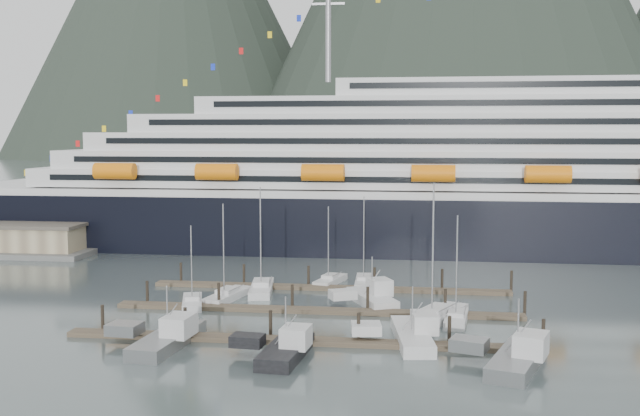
# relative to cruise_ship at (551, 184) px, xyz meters

# --- Properties ---
(ground) EXTENTS (1600.00, 1600.00, 0.00)m
(ground) POSITION_rel_cruise_ship_xyz_m (-30.03, -54.94, -12.04)
(ground) COLOR #4F5D5C
(ground) RESTS_ON ground
(cruise_ship) EXTENTS (210.00, 30.40, 50.30)m
(cruise_ship) POSITION_rel_cruise_ship_xyz_m (0.00, 0.00, 0.00)
(cruise_ship) COLOR black
(cruise_ship) RESTS_ON ground
(dock_near) EXTENTS (48.18, 2.28, 3.20)m
(dock_near) POSITION_rel_cruise_ship_xyz_m (-34.95, -64.89, -11.73)
(dock_near) COLOR #493B2F
(dock_near) RESTS_ON ground
(dock_mid) EXTENTS (48.18, 2.28, 3.20)m
(dock_mid) POSITION_rel_cruise_ship_xyz_m (-34.95, -51.89, -11.73)
(dock_mid) COLOR #493B2F
(dock_mid) RESTS_ON ground
(dock_far) EXTENTS (48.18, 2.28, 3.20)m
(dock_far) POSITION_rel_cruise_ship_xyz_m (-34.95, -38.89, -11.73)
(dock_far) COLOR #493B2F
(dock_far) RESTS_ON ground
(sailboat_a) EXTENTS (4.42, 8.21, 10.33)m
(sailboat_a) POSITION_rel_cruise_ship_xyz_m (-50.45, -50.53, -11.65)
(sailboat_a) COLOR silver
(sailboat_a) RESTS_ON ground
(sailboat_b) EXTENTS (4.36, 9.83, 12.69)m
(sailboat_b) POSITION_rel_cruise_ship_xyz_m (-47.07, -46.59, -11.63)
(sailboat_b) COLOR silver
(sailboat_b) RESTS_ON ground
(sailboat_d) EXTENTS (7.68, 12.21, 16.12)m
(sailboat_d) POSITION_rel_cruise_ship_xyz_m (-21.11, -54.29, -11.60)
(sailboat_d) COLOR silver
(sailboat_d) RESTS_ON ground
(sailboat_e) EXTENTS (4.21, 10.79, 14.53)m
(sailboat_e) POSITION_rel_cruise_ship_xyz_m (-43.74, -41.66, -11.61)
(sailboat_e) COLOR silver
(sailboat_e) RESTS_ON ground
(sailboat_f) EXTENTS (4.16, 8.12, 11.29)m
(sailboat_f) POSITION_rel_cruise_ship_xyz_m (-35.37, -34.95, -11.65)
(sailboat_f) COLOR silver
(sailboat_f) RESTS_ON ground
(sailboat_g) EXTENTS (2.58, 9.06, 12.73)m
(sailboat_g) POSITION_rel_cruise_ship_xyz_m (-30.69, -34.95, -11.64)
(sailboat_g) COLOR silver
(sailboat_g) RESTS_ON ground
(sailboat_h) EXTENTS (3.14, 8.09, 12.45)m
(sailboat_h) POSITION_rel_cruise_ship_xyz_m (-18.92, -54.56, -11.64)
(sailboat_h) COLOR silver
(sailboat_h) RESTS_ON ground
(trawler_a) EXTENTS (8.97, 12.39, 6.65)m
(trawler_a) POSITION_rel_cruise_ship_xyz_m (-47.73, -67.67, -11.17)
(trawler_a) COLOR gray
(trawler_a) RESTS_ON ground
(trawler_b) EXTENTS (7.72, 10.12, 6.39)m
(trawler_b) POSITION_rel_cruise_ship_xyz_m (-35.46, -69.93, -11.20)
(trawler_b) COLOR black
(trawler_b) RESTS_ON ground
(trawler_c) EXTENTS (8.91, 12.51, 6.18)m
(trawler_c) POSITION_rel_cruise_ship_xyz_m (-23.83, -62.95, -11.22)
(trawler_c) COLOR silver
(trawler_c) RESTS_ON ground
(trawler_d) EXTENTS (9.57, 12.06, 6.87)m
(trawler_d) POSITION_rel_cruise_ship_xyz_m (-14.34, -69.90, -11.16)
(trawler_d) COLOR gray
(trawler_d) RESTS_ON ground
(trawler_e) EXTENTS (8.88, 10.44, 6.46)m
(trawler_e) POSITION_rel_cruise_ship_xyz_m (-28.90, -46.75, -11.19)
(trawler_e) COLOR silver
(trawler_e) RESTS_ON ground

